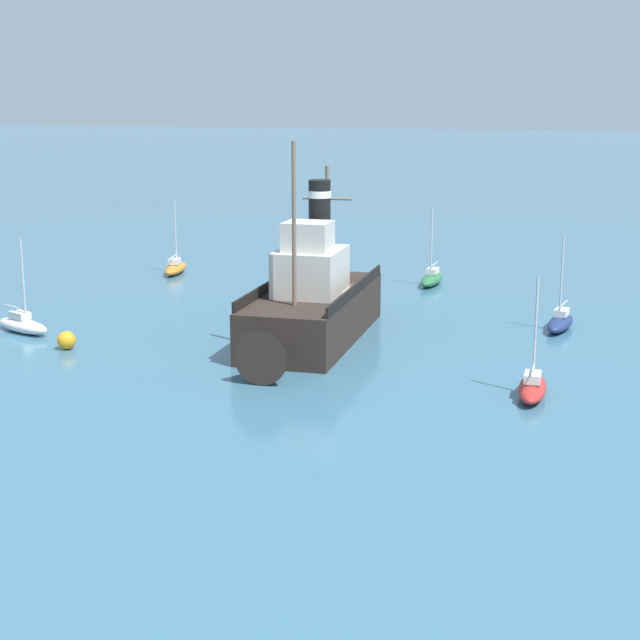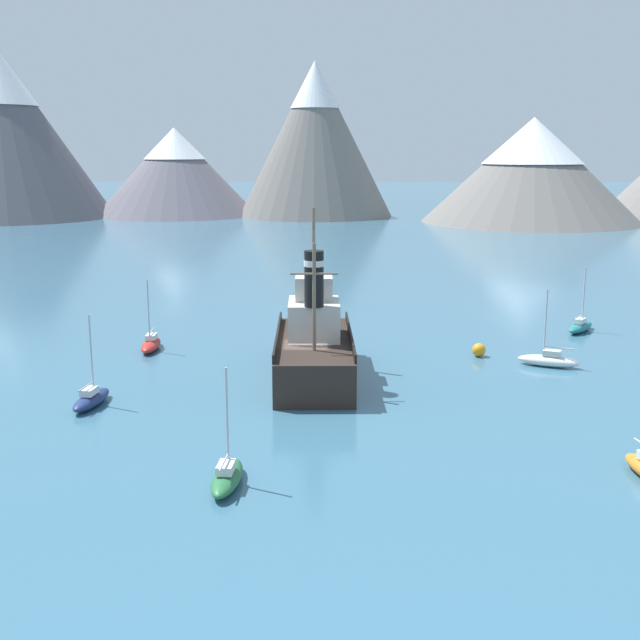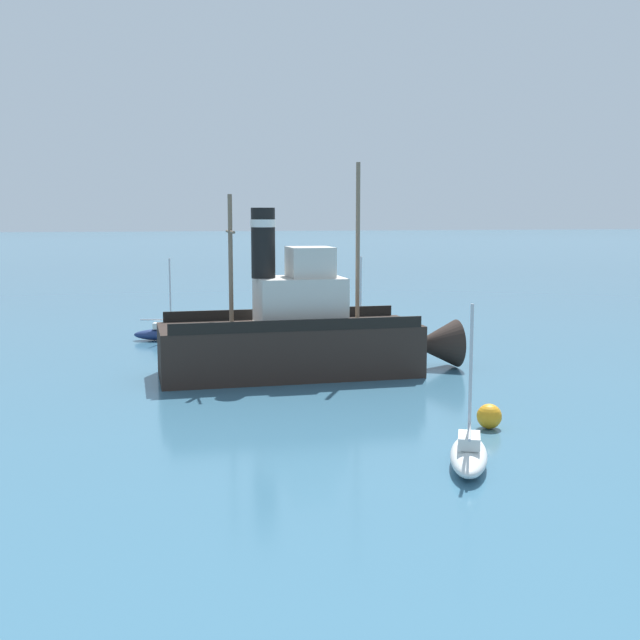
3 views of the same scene
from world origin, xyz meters
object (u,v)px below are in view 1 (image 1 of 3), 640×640
Objects in this scene: sailboat_red at (532,387)px; sailboat_white at (23,324)px; sailboat_green at (432,278)px; sailboat_orange at (175,267)px; mooring_buoy at (66,340)px; old_tugboat at (310,306)px; sailboat_navy at (560,322)px.

sailboat_red is 1.00× the size of sailboat_white.
sailboat_green is at bearing -70.38° from sailboat_red.
sailboat_orange and sailboat_red have the same top height.
sailboat_red is at bearing 176.13° from mooring_buoy.
sailboat_navy is (-11.73, -6.07, -1.40)m from old_tugboat.
mooring_buoy is (13.99, 20.99, 0.01)m from sailboat_green.
old_tugboat is at bearing 27.36° from sailboat_navy.
old_tugboat reaches higher than sailboat_red.
sailboat_green reaches higher than mooring_buoy.
sailboat_green is (-17.47, -0.87, 0.00)m from sailboat_orange.
sailboat_navy is 24.94m from mooring_buoy.
old_tugboat reaches higher than mooring_buoy.
sailboat_orange is 17.49m from sailboat_green.
sailboat_red is at bearing 87.64° from sailboat_navy.
sailboat_red is 5.55× the size of mooring_buoy.
sailboat_green is at bearing -50.30° from sailboat_navy.
sailboat_red is 26.24m from sailboat_white.
sailboat_orange is at bearing -40.30° from sailboat_red.
sailboat_white is (25.95, -3.89, 0.00)m from sailboat_red.
sailboat_white is (0.47, 17.72, 0.00)m from sailboat_orange.
old_tugboat is 2.95× the size of sailboat_white.
sailboat_navy is 1.00× the size of sailboat_green.
mooring_buoy is at bearing 99.79° from sailboat_orange.
sailboat_red is 12.23m from sailboat_navy.
sailboat_white is (14.72, 2.26, -1.40)m from old_tugboat.
sailboat_green is at bearing -133.97° from sailboat_white.
sailboat_orange is 1.00× the size of sailboat_green.
mooring_buoy is (10.78, 4.66, -1.39)m from old_tugboat.
sailboat_orange is (14.26, -15.46, -1.40)m from old_tugboat.
sailboat_orange is 20.42m from mooring_buoy.
sailboat_navy and sailboat_white have the same top height.
sailboat_white reaches higher than mooring_buoy.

